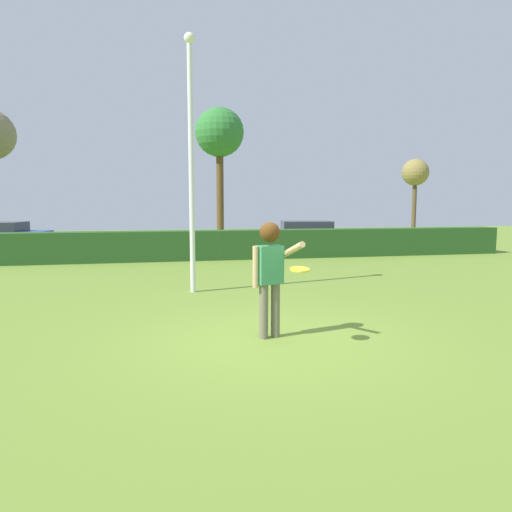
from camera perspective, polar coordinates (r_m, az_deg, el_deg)
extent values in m
plane|color=olive|center=(7.20, 2.06, -10.12)|extent=(60.00, 60.00, 0.00)
cylinder|color=#6E6A54|center=(7.23, 2.38, -6.60)|extent=(0.14, 0.14, 0.84)
cylinder|color=#6E6A54|center=(7.14, 0.94, -6.76)|extent=(0.14, 0.14, 0.84)
cube|color=#398D59|center=(7.06, 1.68, -1.06)|extent=(0.42, 0.30, 0.58)
cylinder|color=tan|center=(6.90, 4.47, 0.75)|extent=(0.22, 0.62, 0.30)
cylinder|color=tan|center=(6.96, -0.05, -1.33)|extent=(0.09, 0.09, 0.62)
sphere|color=tan|center=(7.01, 1.69, 2.67)|extent=(0.22, 0.22, 0.22)
sphere|color=#4D2E11|center=(7.01, 1.69, 2.91)|extent=(0.31, 0.31, 0.31)
cylinder|color=yellow|center=(6.58, 5.35, -1.63)|extent=(0.28, 0.28, 0.06)
cylinder|color=silver|center=(10.83, -7.88, 10.23)|extent=(0.12, 0.12, 5.55)
sphere|color=#F2EFCC|center=(11.39, -8.13, 24.82)|extent=(0.24, 0.24, 0.24)
cube|color=#275020|center=(17.14, -6.29, 1.34)|extent=(23.69, 0.90, 1.06)
cylinder|color=black|center=(23.11, -24.83, 1.53)|extent=(0.61, 0.19, 0.60)
cylinder|color=black|center=(21.55, -26.50, 1.13)|extent=(0.61, 0.19, 0.60)
cube|color=#B21E1E|center=(21.29, 6.15, 2.46)|extent=(4.41, 2.33, 0.55)
cube|color=#2D333D|center=(21.26, 6.17, 3.74)|extent=(2.42, 1.89, 0.40)
cylinder|color=black|center=(22.42, 9.51, 1.91)|extent=(0.61, 0.19, 0.60)
cylinder|color=black|center=(20.77, 10.52, 1.53)|extent=(0.61, 0.19, 0.60)
cylinder|color=black|center=(21.97, 2.00, 1.90)|extent=(0.61, 0.19, 0.60)
cylinder|color=black|center=(20.28, 2.42, 1.51)|extent=(0.61, 0.19, 0.60)
cylinder|color=brown|center=(26.75, -4.40, 7.60)|extent=(0.41, 0.41, 5.16)
sphere|color=#337B34|center=(27.04, -4.47, 14.82)|extent=(2.72, 2.72, 2.72)
cylinder|color=brown|center=(29.83, 18.69, 5.16)|extent=(0.26, 0.26, 3.09)
sphere|color=olive|center=(29.88, 18.85, 9.64)|extent=(1.58, 1.58, 1.58)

